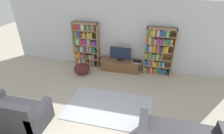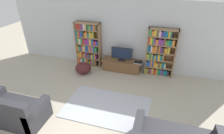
# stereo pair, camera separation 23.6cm
# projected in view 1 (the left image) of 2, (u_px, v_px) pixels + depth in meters

# --- Properties ---
(wall_back) EXTENTS (8.80, 0.06, 2.60)m
(wall_back) POSITION_uv_depth(u_px,v_px,m) (120.00, 35.00, 6.43)
(wall_back) COLOR silver
(wall_back) RESTS_ON ground_plane
(bookshelf_left) EXTENTS (0.99, 0.30, 1.72)m
(bookshelf_left) POSITION_uv_depth(u_px,v_px,m) (86.00, 45.00, 6.74)
(bookshelf_left) COLOR #93704C
(bookshelf_left) RESTS_ON ground_plane
(bookshelf_right) EXTENTS (0.99, 0.30, 1.72)m
(bookshelf_right) POSITION_uv_depth(u_px,v_px,m) (158.00, 51.00, 6.19)
(bookshelf_right) COLOR #93704C
(bookshelf_right) RESTS_ON ground_plane
(tv_stand) EXTENTS (1.48, 0.50, 0.43)m
(tv_stand) POSITION_uv_depth(u_px,v_px,m) (120.00, 65.00, 6.67)
(tv_stand) COLOR brown
(tv_stand) RESTS_ON ground_plane
(television) EXTENTS (0.78, 0.16, 0.52)m
(television) POSITION_uv_depth(u_px,v_px,m) (120.00, 54.00, 6.42)
(television) COLOR black
(television) RESTS_ON tv_stand
(laptop) EXTENTS (0.32, 0.25, 0.03)m
(laptop) POSITION_uv_depth(u_px,v_px,m) (137.00, 62.00, 6.42)
(laptop) COLOR silver
(laptop) RESTS_ON tv_stand
(area_rug) EXTENTS (2.36, 1.46, 0.02)m
(area_rug) POSITION_uv_depth(u_px,v_px,m) (109.00, 107.00, 4.93)
(area_rug) COLOR #B2B7C1
(area_rug) RESTS_ON ground_plane
(couch_left_sectional) EXTENTS (1.57, 0.84, 0.89)m
(couch_left_sectional) POSITION_uv_depth(u_px,v_px,m) (14.00, 114.00, 4.27)
(couch_left_sectional) COLOR #2D2D33
(couch_left_sectional) RESTS_ON ground_plane
(beanbag_ottoman) EXTENTS (0.58, 0.58, 0.39)m
(beanbag_ottoman) POSITION_uv_depth(u_px,v_px,m) (82.00, 69.00, 6.46)
(beanbag_ottoman) COLOR #4C1E1E
(beanbag_ottoman) RESTS_ON ground_plane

